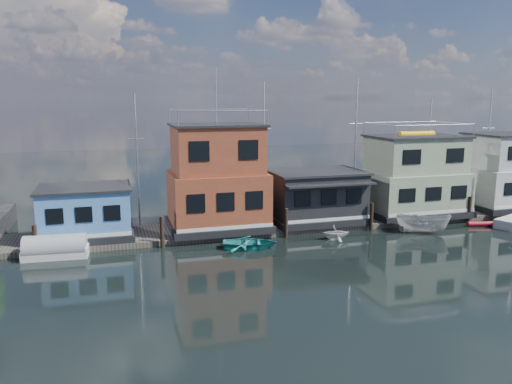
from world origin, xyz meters
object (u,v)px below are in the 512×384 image
object	(u,v)px
dinghy_teal	(250,243)
houseboat_white	(511,172)
houseboat_red	(217,180)
tarp_runabout	(55,249)
red_kayak	(484,224)
houseboat_dark	(316,196)
houseboat_green	(414,177)
houseboat_blue	(86,212)
motorboat	(423,223)
dinghy_white	(335,232)

from	to	relation	value
dinghy_teal	houseboat_white	bearing A→B (deg)	-64.92
houseboat_white	houseboat_red	bearing A→B (deg)	-180.00
tarp_runabout	red_kayak	distance (m)	32.26
red_kayak	houseboat_red	bearing A→B (deg)	-177.42
houseboat_dark	red_kayak	size ratio (longest dim) A/B	2.82
houseboat_green	tarp_runabout	bearing A→B (deg)	-173.90
houseboat_blue	houseboat_dark	xyz separation A→B (m)	(17.50, -0.02, 0.21)
houseboat_white	motorboat	bearing A→B (deg)	-159.38
houseboat_blue	houseboat_green	distance (m)	26.53
motorboat	dinghy_teal	distance (m)	13.73
houseboat_white	houseboat_blue	bearing A→B (deg)	-180.00
dinghy_teal	houseboat_dark	bearing A→B (deg)	-40.92
dinghy_white	tarp_runabout	distance (m)	19.13
houseboat_white	red_kayak	size ratio (longest dim) A/B	3.20
houseboat_green	dinghy_teal	distance (m)	16.77
houseboat_white	red_kayak	world-z (taller)	houseboat_white
houseboat_red	houseboat_green	size ratio (longest dim) A/B	1.41
dinghy_white	dinghy_teal	xyz separation A→B (m)	(-6.57, -0.34, -0.16)
dinghy_white	dinghy_teal	size ratio (longest dim) A/B	0.55
houseboat_dark	dinghy_white	bearing A→B (deg)	-93.07
houseboat_white	dinghy_teal	bearing A→B (deg)	-169.80
houseboat_red	dinghy_white	size ratio (longest dim) A/B	5.74
houseboat_blue	dinghy_teal	bearing A→B (deg)	-23.45
houseboat_dark	dinghy_white	xyz separation A→B (m)	(-0.23, -4.28, -1.87)
tarp_runabout	dinghy_teal	bearing A→B (deg)	-3.61
houseboat_blue	dinghy_teal	size ratio (longest dim) A/B	1.71
motorboat	dinghy_teal	bearing A→B (deg)	120.50
dinghy_white	tarp_runabout	size ratio (longest dim) A/B	0.50
houseboat_blue	houseboat_green	world-z (taller)	houseboat_green
houseboat_green	motorboat	world-z (taller)	houseboat_green
houseboat_red	red_kayak	xyz separation A→B (m)	(20.92, -4.09, -3.91)
houseboat_red	red_kayak	distance (m)	21.67
houseboat_dark	tarp_runabout	bearing A→B (deg)	-171.15
houseboat_red	houseboat_dark	world-z (taller)	houseboat_red
houseboat_red	dinghy_teal	distance (m)	6.07
houseboat_dark	dinghy_teal	xyz separation A→B (m)	(-6.80, -4.62, -2.03)
houseboat_green	tarp_runabout	distance (m)	28.63
tarp_runabout	dinghy_white	bearing A→B (deg)	-0.08
houseboat_green	red_kayak	bearing A→B (deg)	-46.22
houseboat_red	houseboat_dark	distance (m)	8.18
houseboat_dark	houseboat_blue	bearing A→B (deg)	179.94
houseboat_dark	motorboat	world-z (taller)	houseboat_dark
motorboat	tarp_runabout	bearing A→B (deg)	116.78
houseboat_red	motorboat	distance (m)	15.95
houseboat_dark	houseboat_white	xyz separation A→B (m)	(19.00, 0.02, 1.12)
dinghy_teal	red_kayak	xyz separation A→B (m)	(19.72, 0.55, -0.19)
tarp_runabout	red_kayak	size ratio (longest dim) A/B	1.56
houseboat_red	houseboat_green	bearing A→B (deg)	0.00
dinghy_teal	motorboat	bearing A→B (deg)	-74.71
houseboat_blue	houseboat_white	xyz separation A→B (m)	(36.50, 0.00, 1.33)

